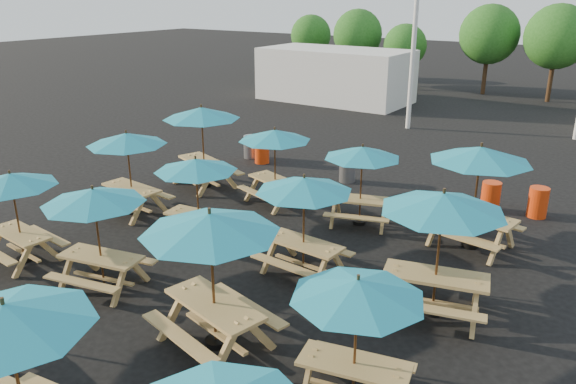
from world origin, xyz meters
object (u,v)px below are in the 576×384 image
Objects in this scene: picnic_unit_7 at (275,139)px; picnic_unit_14 at (443,209)px; picnic_unit_13 at (358,296)px; waste_bin_3 at (491,196)px; picnic_unit_3 at (202,117)px; picnic_unit_10 at (304,190)px; picnic_unit_6 at (196,169)px; picnic_unit_9 at (210,231)px; waste_bin_0 at (251,147)px; waste_bin_2 at (347,169)px; waste_bin_1 at (262,152)px; waste_bin_4 at (538,202)px; picnic_unit_8 at (7,325)px; picnic_unit_5 at (94,202)px; picnic_unit_15 at (480,160)px; picnic_unit_1 at (11,185)px; picnic_unit_11 at (362,157)px; picnic_unit_2 at (127,143)px.

picnic_unit_14 is (5.83, -3.09, 0.22)m from picnic_unit_7.
picnic_unit_7 is at bearing 120.96° from picnic_unit_13.
picnic_unit_14 is 6.23m from waste_bin_3.
picnic_unit_3 is 1.35× the size of picnic_unit_10.
picnic_unit_9 is at bearing -50.19° from picnic_unit_6.
picnic_unit_6 reaches higher than waste_bin_0.
picnic_unit_6 reaches higher than waste_bin_2.
picnic_unit_10 is 8.49m from waste_bin_1.
picnic_unit_10 is at bearing -119.26° from waste_bin_4.
picnic_unit_7 is at bearing -151.29° from waste_bin_3.
picnic_unit_6 is 4.37m from picnic_unit_9.
picnic_unit_3 reaches higher than picnic_unit_9.
waste_bin_2 is at bearing -2.45° from waste_bin_1.
picnic_unit_8 reaches higher than waste_bin_3.
picnic_unit_15 reaches higher than picnic_unit_5.
picnic_unit_11 is (5.30, 6.15, 0.01)m from picnic_unit_1.
picnic_unit_11 is at bearing 42.73° from picnic_unit_6.
picnic_unit_6 is at bearing 165.89° from picnic_unit_14.
picnic_unit_3 is at bearing 123.97° from picnic_unit_6.
picnic_unit_15 is (2.81, 9.61, 0.16)m from picnic_unit_8.
picnic_unit_14 is 3.34× the size of waste_bin_4.
picnic_unit_9 is 3.33× the size of waste_bin_0.
picnic_unit_2 is 0.93× the size of picnic_unit_11.
picnic_unit_2 reaches higher than picnic_unit_1.
waste_bin_1 is (-8.54, 6.13, -1.70)m from picnic_unit_14.
picnic_unit_2 is 9.97m from waste_bin_3.
waste_bin_4 is at bearing 50.79° from picnic_unit_1.
picnic_unit_14 is 6.47m from waste_bin_4.
waste_bin_0 is (-3.43, 3.33, -1.48)m from picnic_unit_7.
picnic_unit_2 is 6.32m from waste_bin_0.
picnic_unit_11 is 2.98× the size of waste_bin_4.
picnic_unit_3 is 9.80m from waste_bin_4.
waste_bin_3 is (7.94, 2.87, -1.77)m from picnic_unit_3.
picnic_unit_8 is at bearing -130.81° from picnic_unit_14.
picnic_unit_6 is 6.24m from waste_bin_2.
picnic_unit_2 is at bearing -117.84° from picnic_unit_7.
picnic_unit_8 is (2.71, -9.38, 0.11)m from picnic_unit_7.
waste_bin_1 is at bearing 95.74° from picnic_unit_1.
picnic_unit_7 is (0.04, 3.13, 0.07)m from picnic_unit_6.
waste_bin_2 is at bearing 76.10° from picnic_unit_6.
waste_bin_3 is at bearing 72.19° from picnic_unit_10.
picnic_unit_1 reaches higher than waste_bin_4.
picnic_unit_14 reaches higher than picnic_unit_10.
picnic_unit_2 is 1.00× the size of picnic_unit_13.
picnic_unit_14 reaches higher than waste_bin_0.
picnic_unit_7 is at bearing -154.06° from waste_bin_4.
picnic_unit_10 is at bearing 165.93° from picnic_unit_14.
picnic_unit_1 is 2.56× the size of waste_bin_0.
picnic_unit_6 is 0.85× the size of picnic_unit_7.
picnic_unit_14 is (5.87, 0.04, 0.29)m from picnic_unit_6.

